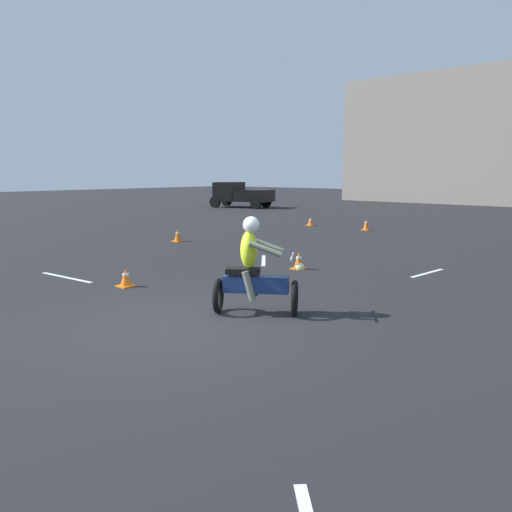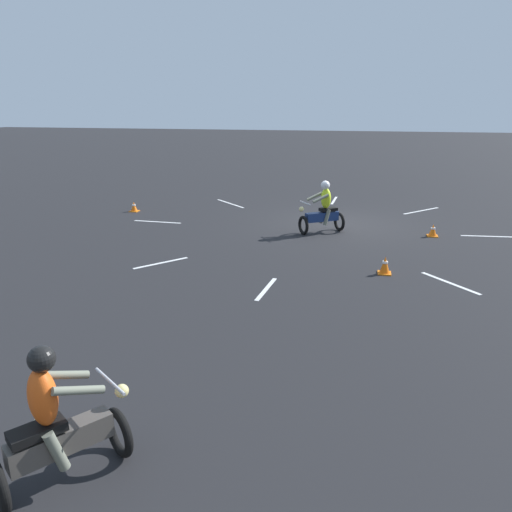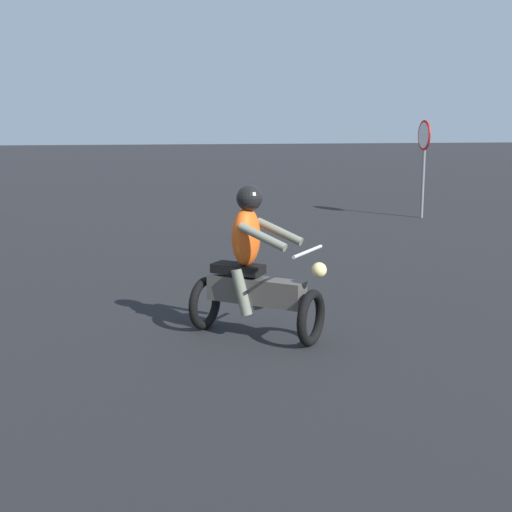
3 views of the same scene
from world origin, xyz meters
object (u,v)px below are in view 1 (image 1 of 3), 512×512
object	(u,v)px
motorcycle_rider_foreground	(254,272)
traffic_cone_far_center	(310,221)
traffic_cone_mid_center	(366,225)
traffic_cone_near_left	(178,235)
traffic_cone_far_right	(126,278)
pickup_truck	(240,194)
traffic_cone_near_right	(299,261)

from	to	relation	value
motorcycle_rider_foreground	traffic_cone_far_center	size ratio (longest dim) A/B	4.37
motorcycle_rider_foreground	traffic_cone_mid_center	bearing A→B (deg)	167.01
motorcycle_rider_foreground	traffic_cone_near_left	distance (m)	9.45
motorcycle_rider_foreground	traffic_cone_far_right	world-z (taller)	motorcycle_rider_foreground
motorcycle_rider_foreground	traffic_cone_far_center	bearing A→B (deg)	177.40
motorcycle_rider_foreground	traffic_cone_mid_center	xyz separation A→B (m)	(-4.89, 12.47, -0.50)
pickup_truck	traffic_cone_far_right	distance (m)	24.49
traffic_cone_mid_center	motorcycle_rider_foreground	bearing A→B (deg)	-68.59
motorcycle_rider_foreground	pickup_truck	bearing A→B (deg)	-170.47
pickup_truck	traffic_cone_far_right	world-z (taller)	pickup_truck
pickup_truck	traffic_cone_far_right	bearing A→B (deg)	-159.20
pickup_truck	traffic_cone_near_left	distance (m)	17.53
traffic_cone_near_left	traffic_cone_near_right	bearing A→B (deg)	-11.41
pickup_truck	traffic_cone_mid_center	xyz separation A→B (m)	(13.50, -6.62, -0.70)
traffic_cone_mid_center	traffic_cone_far_right	size ratio (longest dim) A/B	1.23
motorcycle_rider_foreground	traffic_cone_near_left	xyz separation A→B (m)	(-8.02, 4.96, -0.51)
pickup_truck	traffic_cone_near_right	size ratio (longest dim) A/B	10.46
traffic_cone_far_right	pickup_truck	bearing A→B (deg)	127.78
motorcycle_rider_foreground	traffic_cone_near_left	size ratio (longest dim) A/B	3.72
traffic_cone_mid_center	pickup_truck	bearing A→B (deg)	153.88
motorcycle_rider_foreground	traffic_cone_far_right	bearing A→B (deg)	-120.07
traffic_cone_near_right	traffic_cone_far_right	xyz separation A→B (m)	(-1.55, -3.97, -0.02)
traffic_cone_near_left	traffic_cone_far_center	size ratio (longest dim) A/B	1.17
pickup_truck	traffic_cone_far_center	distance (m)	12.58
traffic_cone_near_left	pickup_truck	bearing A→B (deg)	126.26
traffic_cone_far_center	pickup_truck	bearing A→B (deg)	148.11
motorcycle_rider_foreground	traffic_cone_far_center	xyz separation A→B (m)	(-7.72, 12.45, -0.54)
motorcycle_rider_foreground	traffic_cone_near_right	distance (m)	4.17
pickup_truck	traffic_cone_near_left	bearing A→B (deg)	-160.73
pickup_truck	traffic_cone_near_right	bearing A→B (deg)	-149.88
traffic_cone_near_right	traffic_cone_mid_center	distance (m)	9.27
traffic_cone_near_left	traffic_cone_far_right	distance (m)	6.98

